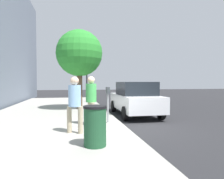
{
  "coord_description": "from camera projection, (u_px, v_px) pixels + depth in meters",
  "views": [
    {
      "loc": [
        -7.08,
        1.86,
        1.74
      ],
      "look_at": [
        1.18,
        0.22,
        1.44
      ],
      "focal_mm": 31.4,
      "sensor_mm": 36.0,
      "label": 1
    }
  ],
  "objects": [
    {
      "name": "trash_bin",
      "position": [
        95.0,
        126.0,
        4.89
      ],
      "size": [
        0.59,
        0.59,
        1.01
      ],
      "color": "#1E4C2D",
      "rests_on": "sidewalk_slab"
    },
    {
      "name": "traffic_signal",
      "position": [
        88.0,
        72.0,
        16.32
      ],
      "size": [
        0.24,
        0.44,
        3.6
      ],
      "color": "black",
      "rests_on": "sidewalk_slab"
    },
    {
      "name": "street_tree",
      "position": [
        79.0,
        54.0,
        11.59
      ],
      "size": [
        2.74,
        2.74,
        4.7
      ],
      "color": "brown",
      "rests_on": "sidewalk_slab"
    },
    {
      "name": "ground_plane",
      "position": [
        124.0,
        129.0,
        7.37
      ],
      "size": [
        80.0,
        80.0,
        0.0
      ],
      "primitive_type": "plane",
      "color": "#232326",
      "rests_on": "ground"
    },
    {
      "name": "parked_sedan_near",
      "position": [
        135.0,
        98.0,
        10.39
      ],
      "size": [
        4.43,
        2.02,
        1.77
      ],
      "color": "silver",
      "rests_on": "ground_plane"
    },
    {
      "name": "pedestrian_bystander",
      "position": [
        75.0,
        100.0,
        6.11
      ],
      "size": [
        0.39,
        0.49,
        1.77
      ],
      "rotation": [
        0.0,
        0.0,
        -0.5
      ],
      "color": "tan",
      "rests_on": "sidewalk_slab"
    },
    {
      "name": "pedestrian_at_meter",
      "position": [
        91.0,
        96.0,
        7.3
      ],
      "size": [
        0.54,
        0.4,
        1.82
      ],
      "rotation": [
        0.0,
        0.0,
        -1.39
      ],
      "color": "tan",
      "rests_on": "sidewalk_slab"
    },
    {
      "name": "parking_meter",
      "position": [
        108.0,
        97.0,
        7.76
      ],
      "size": [
        0.36,
        0.12,
        1.41
      ],
      "color": "gray",
      "rests_on": "sidewalk_slab"
    },
    {
      "name": "sidewalk_slab",
      "position": [
        40.0,
        131.0,
        6.78
      ],
      "size": [
        28.0,
        6.0,
        0.15
      ],
      "primitive_type": "cube",
      "color": "gray",
      "rests_on": "ground_plane"
    }
  ]
}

